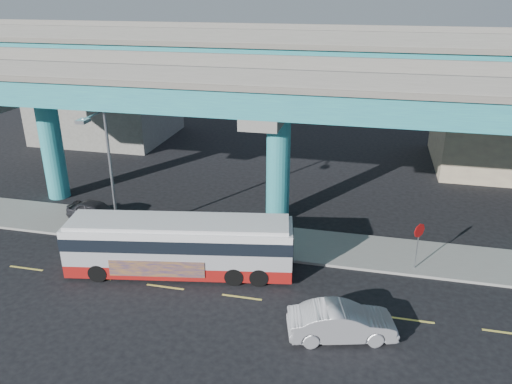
% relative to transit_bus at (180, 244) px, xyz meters
% --- Properties ---
extents(ground, '(120.00, 120.00, 0.00)m').
position_rel_transit_bus_xyz_m(ground, '(3.71, -1.27, -1.65)').
color(ground, black).
rests_on(ground, ground).
extents(sidewalk, '(70.00, 4.00, 0.15)m').
position_rel_transit_bus_xyz_m(sidewalk, '(3.71, 4.23, -1.58)').
color(sidewalk, gray).
rests_on(sidewalk, ground).
extents(lane_markings, '(58.00, 0.12, 0.01)m').
position_rel_transit_bus_xyz_m(lane_markings, '(3.71, -1.57, -1.65)').
color(lane_markings, '#D8C64C').
rests_on(lane_markings, ground).
extents(viaduct, '(52.00, 12.40, 11.70)m').
position_rel_transit_bus_xyz_m(viaduct, '(3.71, 7.83, 7.49)').
color(viaduct, '#236E87').
rests_on(viaduct, ground).
extents(building_concrete, '(12.00, 10.00, 9.00)m').
position_rel_transit_bus_xyz_m(building_concrete, '(-16.29, 22.73, 2.85)').
color(building_concrete, gray).
rests_on(building_concrete, ground).
extents(transit_bus, '(11.99, 4.55, 3.01)m').
position_rel_transit_bus_xyz_m(transit_bus, '(0.00, 0.00, 0.00)').
color(transit_bus, maroon).
rests_on(transit_bus, ground).
extents(sedan, '(3.91, 5.42, 1.52)m').
position_rel_transit_bus_xyz_m(sedan, '(8.63, -3.46, -0.89)').
color(sedan, '#A1A0A5').
rests_on(sedan, ground).
extents(parked_car, '(2.99, 4.50, 1.34)m').
position_rel_transit_bus_xyz_m(parked_car, '(-7.34, 4.29, -0.83)').
color(parked_car, '#29292E').
rests_on(parked_car, sidewalk).
extents(street_lamp, '(0.50, 2.56, 7.88)m').
position_rel_transit_bus_xyz_m(street_lamp, '(-5.06, 2.16, 3.61)').
color(street_lamp, gray).
rests_on(street_lamp, sidewalk).
extents(stop_sign, '(0.56, 0.60, 2.64)m').
position_rel_transit_bus_xyz_m(stop_sign, '(12.07, 2.91, 0.40)').
color(stop_sign, gray).
rests_on(stop_sign, sidewalk).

